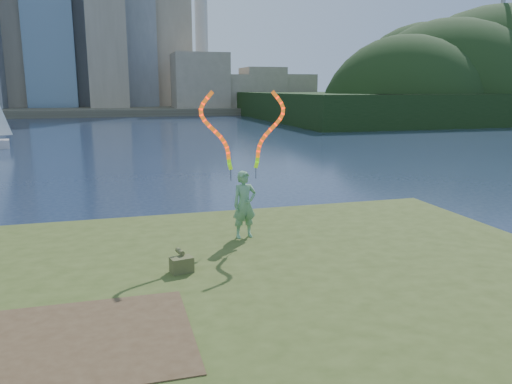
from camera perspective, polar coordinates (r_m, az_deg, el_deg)
name	(u,v)px	position (r m, az deg, el deg)	size (l,w,h in m)	color
ground	(197,293)	(11.98, -6.79, -11.42)	(320.00, 320.00, 0.00)	#19253F
grassy_knoll	(216,324)	(9.78, -4.62, -14.76)	(20.00, 18.00, 0.80)	#3A4A1A
dirt_patch	(90,339)	(8.64, -18.44, -15.65)	(3.20, 3.00, 0.02)	#47331E
far_shore	(121,109)	(105.98, -15.15, 9.17)	(320.00, 40.00, 1.20)	#4B4637
wooded_hill	(490,116)	(93.74, 25.20, 7.90)	(78.00, 50.00, 63.00)	black
woman_with_ribbons	(244,186)	(13.07, -1.36, 0.72)	(2.09, 0.55, 4.15)	#136F23
canvas_bag	(182,264)	(11.00, -8.51, -8.11)	(0.52, 0.59, 0.45)	#434725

